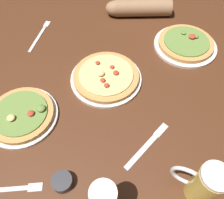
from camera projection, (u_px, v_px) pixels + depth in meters
The scene contains 10 objects.
ground_plane at pixel (112, 105), 0.89m from camera, with size 2.40×2.40×0.03m, color #4C2816.
pizza_plate_near at pixel (22, 115), 0.82m from camera, with size 0.26×0.26×0.05m.
pizza_plate_far at pixel (186, 44), 1.05m from camera, with size 0.29×0.29×0.05m.
pizza_plate_side at pixel (106, 77), 0.93m from camera, with size 0.29×0.29×0.05m.
beer_mug_amber at pixel (204, 183), 0.62m from camera, with size 0.13×0.09×0.16m.
ramekin_sauce at pixel (62, 182), 0.69m from camera, with size 0.06×0.06×0.03m, color #333338.
fork_left at pixel (10, 189), 0.69m from camera, with size 0.21×0.05×0.01m.
knife_right at pixel (147, 145), 0.77m from camera, with size 0.16×0.18×0.01m.
fork_spare at pixel (40, 35), 1.10m from camera, with size 0.06×0.23×0.01m.
diner_arm at pixel (137, 8), 1.16m from camera, with size 0.34×0.11×0.08m.
Camera 1 is at (0.03, -0.49, 0.72)m, focal length 36.32 mm.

